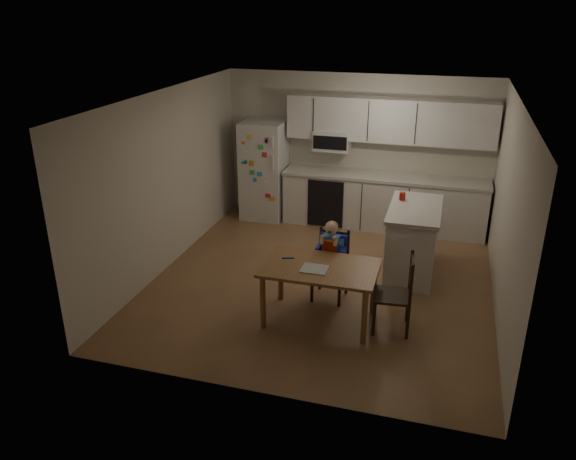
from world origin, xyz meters
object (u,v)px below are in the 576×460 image
(kitchen_island, at_px, (412,240))
(chair_booster, at_px, (331,251))
(chair_side, at_px, (401,289))
(refrigerator, at_px, (264,170))
(red_cup, at_px, (402,196))
(dining_table, at_px, (320,274))

(kitchen_island, height_order, chair_booster, chair_booster)
(chair_side, bearing_deg, refrigerator, -144.26)
(red_cup, xyz_separation_m, chair_booster, (-0.74, -1.26, -0.39))
(dining_table, relative_size, chair_booster, 1.27)
(refrigerator, relative_size, red_cup, 15.67)
(red_cup, relative_size, chair_booster, 0.10)
(kitchen_island, xyz_separation_m, chair_side, (-0.00, -1.56, 0.04))
(dining_table, xyz_separation_m, chair_booster, (0.00, 0.61, 0.02))
(chair_booster, bearing_deg, chair_side, -27.29)
(dining_table, distance_m, chair_booster, 0.61)
(refrigerator, distance_m, kitchen_island, 3.12)
(kitchen_island, xyz_separation_m, dining_table, (-0.95, -1.61, 0.13))
(chair_side, bearing_deg, red_cup, -178.79)
(red_cup, relative_size, chair_side, 0.11)
(kitchen_island, bearing_deg, dining_table, -120.36)
(kitchen_island, height_order, dining_table, kitchen_island)
(refrigerator, relative_size, dining_table, 1.27)
(refrigerator, bearing_deg, chair_side, -49.01)
(refrigerator, height_order, dining_table, refrigerator)
(chair_booster, height_order, chair_side, chair_booster)
(refrigerator, xyz_separation_m, chair_side, (2.69, -3.10, -0.31))
(kitchen_island, height_order, red_cup, red_cup)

